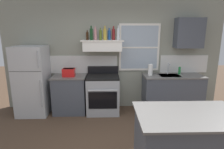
# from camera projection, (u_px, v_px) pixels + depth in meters

# --- Properties ---
(back_wall) EXTENTS (5.40, 0.11, 2.70)m
(back_wall) POSITION_uv_depth(u_px,v_px,m) (114.00, 55.00, 4.73)
(back_wall) COLOR gray
(back_wall) RESTS_ON ground_plane
(refrigerator) EXTENTS (0.70, 0.72, 1.62)m
(refrigerator) POSITION_uv_depth(u_px,v_px,m) (33.00, 81.00, 4.43)
(refrigerator) COLOR #B7BABC
(refrigerator) RESTS_ON ground_plane
(counter_left_of_stove) EXTENTS (0.79, 0.63, 0.91)m
(counter_left_of_stove) POSITION_uv_depth(u_px,v_px,m) (70.00, 94.00, 4.59)
(counter_left_of_stove) COLOR #474C56
(counter_left_of_stove) RESTS_ON ground_plane
(toaster) EXTENTS (0.30, 0.20, 0.19)m
(toaster) POSITION_uv_depth(u_px,v_px,m) (69.00, 72.00, 4.41)
(toaster) COLOR red
(toaster) RESTS_ON counter_left_of_stove
(stove_range) EXTENTS (0.76, 0.69, 1.09)m
(stove_range) POSITION_uv_depth(u_px,v_px,m) (103.00, 94.00, 4.57)
(stove_range) COLOR #9EA0A5
(stove_range) RESTS_ON ground_plane
(range_hood_shelf) EXTENTS (0.96, 0.52, 0.24)m
(range_hood_shelf) POSITION_uv_depth(u_px,v_px,m) (103.00, 45.00, 4.40)
(range_hood_shelf) COLOR white
(bottle_brown_stout) EXTENTS (0.06, 0.06, 0.22)m
(bottle_brown_stout) POSITION_uv_depth(u_px,v_px,m) (87.00, 36.00, 4.39)
(bottle_brown_stout) COLOR #381E0F
(bottle_brown_stout) RESTS_ON range_hood_shelf
(bottle_dark_green_wine) EXTENTS (0.07, 0.07, 0.32)m
(bottle_dark_green_wine) POSITION_uv_depth(u_px,v_px,m) (91.00, 34.00, 4.31)
(bottle_dark_green_wine) COLOR #143819
(bottle_dark_green_wine) RESTS_ON range_hood_shelf
(bottle_rose_pink) EXTENTS (0.07, 0.07, 0.30)m
(bottle_rose_pink) POSITION_uv_depth(u_px,v_px,m) (95.00, 34.00, 4.34)
(bottle_rose_pink) COLOR #C67F84
(bottle_rose_pink) RESTS_ON range_hood_shelf
(bottle_olive_oil_square) EXTENTS (0.06, 0.06, 0.28)m
(bottle_olive_oil_square) POSITION_uv_depth(u_px,v_px,m) (101.00, 35.00, 4.31)
(bottle_olive_oil_square) COLOR #4C601E
(bottle_olive_oil_square) RESTS_ON range_hood_shelf
(bottle_champagne_gold_foil) EXTENTS (0.08, 0.08, 0.32)m
(bottle_champagne_gold_foil) POSITION_uv_depth(u_px,v_px,m) (105.00, 34.00, 4.32)
(bottle_champagne_gold_foil) COLOR #B29333
(bottle_champagne_gold_foil) RESTS_ON range_hood_shelf
(bottle_blue_liqueur) EXTENTS (0.07, 0.07, 0.27)m
(bottle_blue_liqueur) POSITION_uv_depth(u_px,v_px,m) (109.00, 35.00, 4.39)
(bottle_blue_liqueur) COLOR #1E478C
(bottle_blue_liqueur) RESTS_ON range_hood_shelf
(bottle_red_label_wine) EXTENTS (0.07, 0.07, 0.31)m
(bottle_red_label_wine) POSITION_uv_depth(u_px,v_px,m) (114.00, 34.00, 4.41)
(bottle_red_label_wine) COLOR maroon
(bottle_red_label_wine) RESTS_ON range_hood_shelf
(bottle_clear_tall) EXTENTS (0.06, 0.06, 0.33)m
(bottle_clear_tall) POSITION_uv_depth(u_px,v_px,m) (118.00, 34.00, 4.37)
(bottle_clear_tall) COLOR silver
(bottle_clear_tall) RESTS_ON range_hood_shelf
(counter_right_with_sink) EXTENTS (1.43, 0.63, 0.91)m
(counter_right_with_sink) POSITION_uv_depth(u_px,v_px,m) (172.00, 93.00, 4.66)
(counter_right_with_sink) COLOR #474C56
(counter_right_with_sink) RESTS_ON ground_plane
(sink_faucet) EXTENTS (0.03, 0.17, 0.28)m
(sink_faucet) POSITION_uv_depth(u_px,v_px,m) (168.00, 67.00, 4.60)
(sink_faucet) COLOR silver
(sink_faucet) RESTS_ON counter_right_with_sink
(paper_towel_roll) EXTENTS (0.11, 0.11, 0.27)m
(paper_towel_roll) POSITION_uv_depth(u_px,v_px,m) (150.00, 70.00, 4.51)
(paper_towel_roll) COLOR white
(paper_towel_roll) RESTS_ON counter_right_with_sink
(dish_soap_bottle) EXTENTS (0.06, 0.06, 0.18)m
(dish_soap_bottle) POSITION_uv_depth(u_px,v_px,m) (179.00, 71.00, 4.63)
(dish_soap_bottle) COLOR #268C3F
(dish_soap_bottle) RESTS_ON counter_right_with_sink
(kitchen_island) EXTENTS (1.40, 0.90, 0.91)m
(kitchen_island) POSITION_uv_depth(u_px,v_px,m) (187.00, 145.00, 2.56)
(kitchen_island) COLOR #474C56
(kitchen_island) RESTS_ON ground_plane
(upper_cabinet_right) EXTENTS (0.64, 0.32, 0.70)m
(upper_cabinet_right) POSITION_uv_depth(u_px,v_px,m) (189.00, 33.00, 4.47)
(upper_cabinet_right) COLOR #474C56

